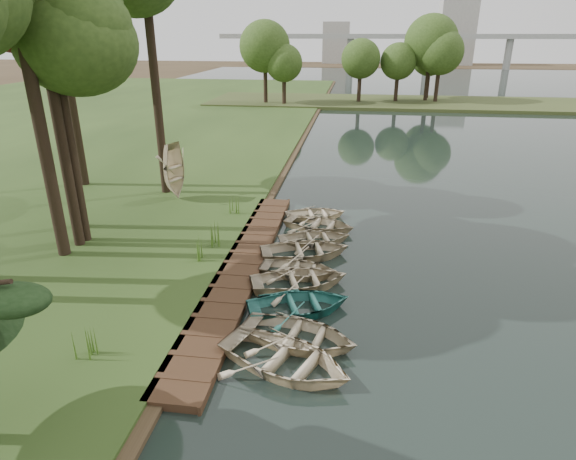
# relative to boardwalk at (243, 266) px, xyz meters

# --- Properties ---
(ground) EXTENTS (300.00, 300.00, 0.00)m
(ground) POSITION_rel_boardwalk_xyz_m (1.60, 0.00, -0.15)
(ground) COLOR #3D2F1D
(boardwalk) EXTENTS (1.60, 16.00, 0.30)m
(boardwalk) POSITION_rel_boardwalk_xyz_m (0.00, 0.00, 0.00)
(boardwalk) COLOR #392416
(boardwalk) RESTS_ON ground
(peninsula) EXTENTS (50.00, 14.00, 0.45)m
(peninsula) POSITION_rel_boardwalk_xyz_m (9.60, 50.00, 0.08)
(peninsula) COLOR #37411D
(peninsula) RESTS_ON ground
(far_trees) EXTENTS (45.60, 5.60, 8.80)m
(far_trees) POSITION_rel_boardwalk_xyz_m (6.27, 50.00, 6.28)
(far_trees) COLOR black
(far_trees) RESTS_ON peninsula
(bridge) EXTENTS (95.90, 4.00, 8.60)m
(bridge) POSITION_rel_boardwalk_xyz_m (13.91, 120.00, 6.93)
(bridge) COLOR #A5A5A0
(bridge) RESTS_ON ground
(building_a) EXTENTS (10.00, 8.00, 18.00)m
(building_a) POSITION_rel_boardwalk_xyz_m (31.60, 140.00, 8.85)
(building_a) COLOR #A5A5A0
(building_a) RESTS_ON ground
(building_b) EXTENTS (8.00, 8.00, 12.00)m
(building_b) POSITION_rel_boardwalk_xyz_m (-3.40, 145.00, 5.85)
(building_b) COLOR #A5A5A0
(building_b) RESTS_ON ground
(rowboat_0) EXTENTS (4.74, 4.13, 0.82)m
(rowboat_0) POSITION_rel_boardwalk_xyz_m (2.59, -5.93, 0.31)
(rowboat_0) COLOR #C1AF8C
(rowboat_0) RESTS_ON water
(rowboat_1) EXTENTS (4.11, 3.34, 0.75)m
(rowboat_1) POSITION_rel_boardwalk_xyz_m (2.82, -4.71, 0.27)
(rowboat_1) COLOR #C1AF8C
(rowboat_1) RESTS_ON water
(rowboat_2) EXTENTS (4.16, 3.57, 0.73)m
(rowboat_2) POSITION_rel_boardwalk_xyz_m (2.63, -2.92, 0.26)
(rowboat_2) COLOR #2B796E
(rowboat_2) RESTS_ON water
(rowboat_3) EXTENTS (4.27, 3.63, 0.75)m
(rowboat_3) POSITION_rel_boardwalk_xyz_m (2.43, -1.21, 0.28)
(rowboat_3) COLOR #C1AF8C
(rowboat_3) RESTS_ON water
(rowboat_4) EXTENTS (3.28, 2.48, 0.64)m
(rowboat_4) POSITION_rel_boardwalk_xyz_m (2.32, -0.27, 0.22)
(rowboat_4) COLOR #C1AF8C
(rowboat_4) RESTS_ON water
(rowboat_5) EXTENTS (4.36, 3.64, 0.78)m
(rowboat_5) POSITION_rel_boardwalk_xyz_m (2.36, 1.40, 0.29)
(rowboat_5) COLOR #C1AF8C
(rowboat_5) RESTS_ON water
(rowboat_6) EXTENTS (3.79, 3.19, 0.67)m
(rowboat_6) POSITION_rel_boardwalk_xyz_m (2.64, 2.82, 0.24)
(rowboat_6) COLOR #C1AF8C
(rowboat_6) RESTS_ON water
(rowboat_7) EXTENTS (3.91, 3.22, 0.70)m
(rowboat_7) POSITION_rel_boardwalk_xyz_m (2.70, 4.54, 0.25)
(rowboat_7) COLOR #C1AF8C
(rowboat_7) RESTS_ON water
(rowboat_8) EXTENTS (3.59, 3.00, 0.64)m
(rowboat_8) POSITION_rel_boardwalk_xyz_m (2.40, 6.01, 0.22)
(rowboat_8) COLOR #C1AF8C
(rowboat_8) RESTS_ON water
(stored_rowboat) EXTENTS (3.68, 3.13, 0.65)m
(stored_rowboat) POSITION_rel_boardwalk_xyz_m (-5.42, 7.36, 0.47)
(stored_rowboat) COLOR #C1AF8C
(stored_rowboat) RESTS_ON bank
(tree_2) EXTENTS (3.60, 3.60, 10.97)m
(tree_2) POSITION_rel_boardwalk_xyz_m (-7.44, 0.82, 9.39)
(tree_2) COLOR black
(tree_2) RESTS_ON bank
(tree_4) EXTENTS (4.82, 4.82, 10.69)m
(tree_4) POSITION_rel_boardwalk_xyz_m (-7.40, 1.31, 8.72)
(tree_4) COLOR black
(tree_4) RESTS_ON bank
(reeds_0) EXTENTS (0.60, 0.60, 0.93)m
(reeds_0) POSITION_rel_boardwalk_xyz_m (-3.01, -6.43, 0.61)
(reeds_0) COLOR #3F661E
(reeds_0) RESTS_ON bank
(reeds_1) EXTENTS (0.60, 0.60, 1.03)m
(reeds_1) POSITION_rel_boardwalk_xyz_m (-1.72, 0.08, 0.67)
(reeds_1) COLOR #3F661E
(reeds_1) RESTS_ON bank
(reeds_2) EXTENTS (0.60, 0.60, 1.12)m
(reeds_2) POSITION_rel_boardwalk_xyz_m (-1.55, 1.50, 0.71)
(reeds_2) COLOR #3F661E
(reeds_2) RESTS_ON bank
(reeds_3) EXTENTS (0.60, 0.60, 0.92)m
(reeds_3) POSITION_rel_boardwalk_xyz_m (-1.68, 5.65, 0.61)
(reeds_3) COLOR #3F661E
(reeds_3) RESTS_ON bank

